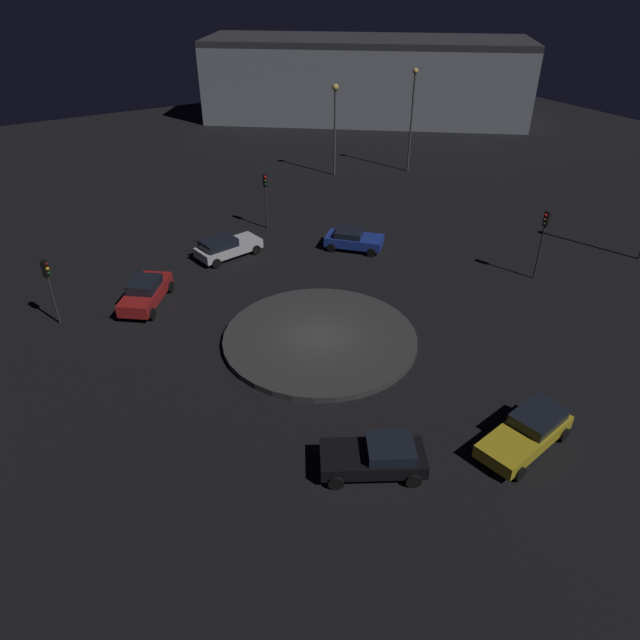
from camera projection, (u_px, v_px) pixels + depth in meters
The scene contains 13 objects.
ground_plane at pixel (320, 341), 30.96m from camera, with size 116.94×116.94×0.00m, color black.
roundabout_island at pixel (320, 338), 30.87m from camera, with size 10.26×10.26×0.32m, color #383838.
car_black at pixel (376, 456), 22.87m from camera, with size 4.51×3.60×1.34m.
car_white at pixel (226, 247), 39.08m from camera, with size 4.64×2.66×1.45m.
car_yellow at pixel (528, 432), 24.02m from camera, with size 4.83×2.68×1.40m.
car_red at pixel (146, 292), 33.73m from camera, with size 4.05×4.55×1.58m.
car_blue at pixel (353, 239), 40.22m from camera, with size 4.02×4.09×1.34m.
traffic_light_north at pixel (265, 190), 42.01m from camera, with size 0.35×0.39×4.15m.
traffic_light_east at pixel (543, 232), 35.19m from camera, with size 0.36×0.31×4.46m.
traffic_light_northwest at pixel (48, 280), 30.93m from camera, with size 0.39×0.37×3.86m.
streetlamp_northeast at pixel (335, 113), 51.08m from camera, with size 0.59×0.59×8.00m.
streetlamp_northeast_near at pixel (413, 107), 52.04m from camera, with size 0.51×0.51×9.06m.
store_building at pixel (365, 79), 70.05m from camera, with size 36.88×31.71×9.16m.
Camera 1 is at (-13.07, -22.02, 17.43)m, focal length 32.73 mm.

